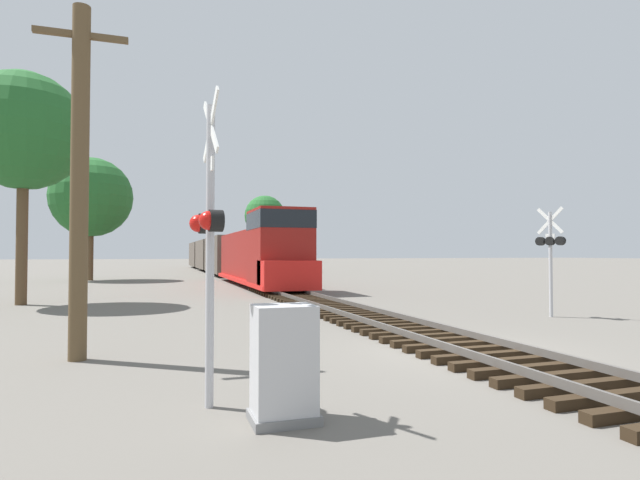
% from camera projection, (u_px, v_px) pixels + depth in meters
% --- Properties ---
extents(ground_plane, '(400.00, 400.00, 0.00)m').
position_uv_depth(ground_plane, '(464.00, 352.00, 10.93)').
color(ground_plane, '#666059').
extents(rail_track_bed, '(2.60, 160.00, 0.31)m').
position_uv_depth(rail_track_bed, '(464.00, 346.00, 10.93)').
color(rail_track_bed, black).
rests_on(rail_track_bed, ground).
extents(freight_train, '(3.01, 59.57, 4.57)m').
position_uv_depth(freight_train, '(221.00, 255.00, 51.97)').
color(freight_train, maroon).
rests_on(freight_train, ground).
extents(crossing_signal_near, '(0.41, 1.01, 4.43)m').
position_uv_depth(crossing_signal_near, '(208.00, 230.00, 7.04)').
color(crossing_signal_near, '#B7B7BC').
rests_on(crossing_signal_near, ground).
extents(crossing_signal_far, '(0.60, 1.00, 3.75)m').
position_uv_depth(crossing_signal_far, '(551.00, 247.00, 17.06)').
color(crossing_signal_far, '#B7B7BC').
rests_on(crossing_signal_far, ground).
extents(relay_cabinet, '(0.85, 0.68, 1.49)m').
position_uv_depth(relay_cabinet, '(284.00, 364.00, 6.40)').
color(relay_cabinet, slate).
rests_on(relay_cabinet, ground).
extents(utility_pole, '(1.80, 0.35, 7.25)m').
position_uv_depth(utility_pole, '(80.00, 177.00, 10.16)').
color(utility_pole, brown).
rests_on(utility_pole, ground).
extents(tree_far_right, '(5.00, 5.00, 9.86)m').
position_uv_depth(tree_far_right, '(24.00, 132.00, 21.11)').
color(tree_far_right, brown).
rests_on(tree_far_right, ground).
extents(tree_mid_background, '(6.37, 6.37, 9.90)m').
position_uv_depth(tree_mid_background, '(91.00, 197.00, 40.15)').
color(tree_mid_background, brown).
rests_on(tree_mid_background, ground).
extents(tree_deep_background, '(4.88, 4.88, 9.18)m').
position_uv_depth(tree_deep_background, '(265.00, 216.00, 60.26)').
color(tree_deep_background, '#473521').
rests_on(tree_deep_background, ground).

